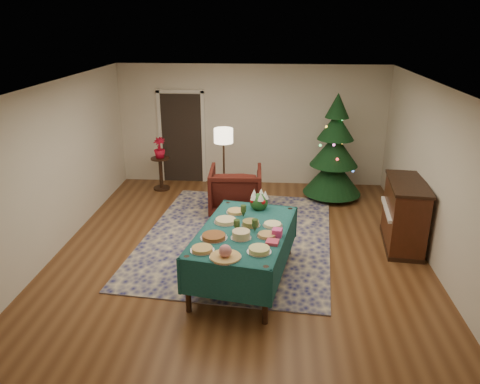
# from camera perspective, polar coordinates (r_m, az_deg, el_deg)

# --- Properties ---
(room_shell) EXTENTS (7.00, 7.00, 7.00)m
(room_shell) POSITION_cam_1_polar(r_m,az_deg,el_deg) (7.27, 0.02, 2.20)
(room_shell) COLOR #593319
(room_shell) RESTS_ON ground
(doorway) EXTENTS (1.08, 0.04, 2.16)m
(doorway) POSITION_cam_1_polar(r_m,az_deg,el_deg) (10.88, -7.11, 6.85)
(doorway) COLOR black
(doorway) RESTS_ON ground
(rug) EXTENTS (3.59, 4.49, 0.02)m
(rug) POSITION_cam_1_polar(r_m,az_deg,el_deg) (8.27, -0.32, -5.47)
(rug) COLOR #161853
(rug) RESTS_ON ground
(buffet_table) EXTENTS (1.58, 2.28, 0.81)m
(buffet_table) POSITION_cam_1_polar(r_m,az_deg,el_deg) (6.71, 0.50, -5.87)
(buffet_table) COLOR black
(buffet_table) RESTS_ON ground
(platter_0) EXTENTS (0.32, 0.32, 0.05)m
(platter_0) POSITION_cam_1_polar(r_m,az_deg,el_deg) (6.07, -4.63, -6.97)
(platter_0) COLOR silver
(platter_0) RESTS_ON buffet_table
(platter_1) EXTENTS (0.40, 0.40, 0.18)m
(platter_1) POSITION_cam_1_polar(r_m,az_deg,el_deg) (5.87, -1.80, -7.45)
(platter_1) COLOR silver
(platter_1) RESTS_ON buffet_table
(platter_2) EXTENTS (0.32, 0.32, 0.07)m
(platter_2) POSITION_cam_1_polar(r_m,az_deg,el_deg) (6.02, 2.36, -7.08)
(platter_2) COLOR silver
(platter_2) RESTS_ON buffet_table
(platter_3) EXTENTS (0.37, 0.37, 0.06)m
(platter_3) POSITION_cam_1_polar(r_m,az_deg,el_deg) (6.39, -3.22, -5.45)
(platter_3) COLOR silver
(platter_3) RESTS_ON buffet_table
(platter_4) EXTENTS (0.29, 0.29, 0.11)m
(platter_4) POSITION_cam_1_polar(r_m,az_deg,el_deg) (6.37, 0.14, -5.24)
(platter_4) COLOR silver
(platter_4) RESTS_ON buffet_table
(platter_5) EXTENTS (0.29, 0.29, 0.05)m
(platter_5) POSITION_cam_1_polar(r_m,az_deg,el_deg) (6.44, 3.31, -5.27)
(platter_5) COLOR silver
(platter_5) RESTS_ON buffet_table
(platter_6) EXTENTS (0.35, 0.35, 0.06)m
(platter_6) POSITION_cam_1_polar(r_m,az_deg,el_deg) (6.86, -1.75, -3.53)
(platter_6) COLOR silver
(platter_6) RESTS_ON buffet_table
(platter_7) EXTENTS (0.28, 0.28, 0.08)m
(platter_7) POSITION_cam_1_polar(r_m,az_deg,el_deg) (6.74, 1.32, -3.86)
(platter_7) COLOR silver
(platter_7) RESTS_ON buffet_table
(platter_8) EXTENTS (0.29, 0.29, 0.05)m
(platter_8) POSITION_cam_1_polar(r_m,az_deg,el_deg) (6.76, 4.00, -4.00)
(platter_8) COLOR silver
(platter_8) RESTS_ON buffet_table
(platter_9) EXTENTS (0.30, 0.30, 0.05)m
(platter_9) POSITION_cam_1_polar(r_m,az_deg,el_deg) (7.19, -0.51, -2.39)
(platter_9) COLOR silver
(platter_9) RESTS_ON buffet_table
(goblet_0) EXTENTS (0.09, 0.09, 0.19)m
(goblet_0) POSITION_cam_1_polar(r_m,az_deg,el_deg) (7.01, 0.42, -2.31)
(goblet_0) COLOR #2D471E
(goblet_0) RESTS_ON buffet_table
(goblet_1) EXTENTS (0.09, 0.09, 0.19)m
(goblet_1) POSITION_cam_1_polar(r_m,az_deg,el_deg) (6.53, 1.83, -4.08)
(goblet_1) COLOR #2D471E
(goblet_1) RESTS_ON buffet_table
(goblet_2) EXTENTS (0.09, 0.09, 0.19)m
(goblet_2) POSITION_cam_1_polar(r_m,az_deg,el_deg) (6.52, -0.40, -4.14)
(goblet_2) COLOR #2D471E
(goblet_2) RESTS_ON buffet_table
(napkin_stack) EXTENTS (0.19, 0.19, 0.04)m
(napkin_stack) POSITION_cam_1_polar(r_m,az_deg,el_deg) (6.25, 3.97, -6.12)
(napkin_stack) COLOR #CF3957
(napkin_stack) RESTS_ON buffet_table
(gift_box) EXTENTS (0.15, 0.15, 0.11)m
(gift_box) POSITION_cam_1_polar(r_m,az_deg,el_deg) (6.45, 4.55, -4.95)
(gift_box) COLOR #E53F8F
(gift_box) RESTS_ON buffet_table
(centerpiece) EXTENTS (0.29, 0.29, 0.34)m
(centerpiece) POSITION_cam_1_polar(r_m,az_deg,el_deg) (7.30, 2.32, -1.01)
(centerpiece) COLOR #1E4C1E
(centerpiece) RESTS_ON buffet_table
(armchair) EXTENTS (1.03, 0.97, 1.02)m
(armchair) POSITION_cam_1_polar(r_m,az_deg,el_deg) (9.11, -0.54, 0.44)
(armchair) COLOR #3E120D
(armchair) RESTS_ON ground
(floor_lamp) EXTENTS (0.38, 0.38, 1.58)m
(floor_lamp) POSITION_cam_1_polar(r_m,az_deg,el_deg) (9.38, -2.02, 6.32)
(floor_lamp) COLOR #A57F3F
(floor_lamp) RESTS_ON ground
(side_table) EXTENTS (0.41, 0.41, 0.73)m
(side_table) POSITION_cam_1_polar(r_m,az_deg,el_deg) (10.60, -9.61, 2.18)
(side_table) COLOR black
(side_table) RESTS_ON ground
(potted_plant) EXTENTS (0.25, 0.45, 0.25)m
(potted_plant) POSITION_cam_1_polar(r_m,az_deg,el_deg) (10.45, -9.77, 4.80)
(potted_plant) COLOR red
(potted_plant) RESTS_ON side_table
(christmas_tree) EXTENTS (1.34, 1.34, 2.23)m
(christmas_tree) POSITION_cam_1_polar(r_m,az_deg,el_deg) (9.96, 11.43, 4.77)
(christmas_tree) COLOR black
(christmas_tree) RESTS_ON ground
(piano) EXTENTS (0.74, 1.36, 1.13)m
(piano) POSITION_cam_1_polar(r_m,az_deg,el_deg) (8.25, 19.39, -2.66)
(piano) COLOR black
(piano) RESTS_ON ground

